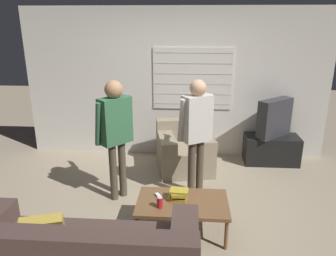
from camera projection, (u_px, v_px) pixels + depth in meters
The scene contains 11 objects.
ground_plane at pixel (167, 215), 4.11m from camera, with size 16.00×16.00×0.00m, color gray.
wall_back at pixel (176, 84), 5.63m from camera, with size 5.20×0.08×2.55m.
armchair_beige at pixel (184, 150), 5.32m from camera, with size 0.99×1.01×0.76m.
coffee_table at pixel (182, 204), 3.68m from camera, with size 1.03×0.63×0.39m.
tv_stand at pixel (271, 149), 5.55m from camera, with size 0.89×0.44×0.48m.
tv at pixel (274, 118), 5.38m from camera, with size 0.64×0.58×0.63m.
person_left_standing at pixel (115, 126), 4.22m from camera, with size 0.48×0.78×1.62m.
person_right_standing at pixel (196, 125), 4.27m from camera, with size 0.48×0.75×1.63m.
book_stack at pixel (179, 194), 3.70m from camera, with size 0.24×0.18×0.12m.
soda_can at pixel (160, 202), 3.54m from camera, with size 0.07×0.07×0.13m.
spare_remote at pixel (159, 196), 3.76m from camera, with size 0.10×0.13×0.02m.
Camera 1 is at (0.27, -3.55, 2.34)m, focal length 35.00 mm.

